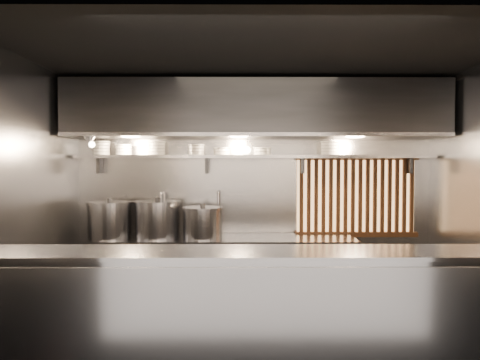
{
  "coord_description": "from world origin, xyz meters",
  "views": [
    {
      "loc": [
        -0.22,
        -4.49,
        1.79
      ],
      "look_at": [
        -0.19,
        0.55,
        1.62
      ],
      "focal_mm": 35.0,
      "sensor_mm": 36.0,
      "label": 1
    }
  ],
  "objects_px": {
    "stock_pot_left": "(110,220)",
    "stock_pot_mid": "(157,219)",
    "heat_lamp": "(90,140)",
    "stock_pot_right": "(203,222)",
    "pendant_bulb": "(247,150)"
  },
  "relations": [
    {
      "from": "pendant_bulb",
      "to": "stock_pot_right",
      "type": "xyz_separation_m",
      "value": [
        -0.53,
        -0.11,
        -0.87
      ]
    },
    {
      "from": "pendant_bulb",
      "to": "stock_pot_mid",
      "type": "xyz_separation_m",
      "value": [
        -1.08,
        -0.06,
        -0.84
      ]
    },
    {
      "from": "stock_pot_left",
      "to": "heat_lamp",
      "type": "bearing_deg",
      "value": -120.13
    },
    {
      "from": "pendant_bulb",
      "to": "stock_pot_left",
      "type": "height_order",
      "value": "pendant_bulb"
    },
    {
      "from": "stock_pot_mid",
      "to": "stock_pot_right",
      "type": "xyz_separation_m",
      "value": [
        0.55,
        -0.06,
        -0.03
      ]
    },
    {
      "from": "pendant_bulb",
      "to": "stock_pot_left",
      "type": "distance_m",
      "value": 1.85
    },
    {
      "from": "stock_pot_mid",
      "to": "stock_pot_right",
      "type": "distance_m",
      "value": 0.56
    },
    {
      "from": "heat_lamp",
      "to": "stock_pot_mid",
      "type": "distance_m",
      "value": 1.22
    },
    {
      "from": "heat_lamp",
      "to": "stock_pot_left",
      "type": "bearing_deg",
      "value": 59.87
    },
    {
      "from": "heat_lamp",
      "to": "pendant_bulb",
      "type": "distance_m",
      "value": 1.83
    },
    {
      "from": "heat_lamp",
      "to": "stock_pot_mid",
      "type": "bearing_deg",
      "value": 22.36
    },
    {
      "from": "stock_pot_left",
      "to": "stock_pot_mid",
      "type": "xyz_separation_m",
      "value": [
        0.57,
        0.04,
        0.0
      ]
    },
    {
      "from": "stock_pot_left",
      "to": "stock_pot_right",
      "type": "height_order",
      "value": "stock_pot_left"
    },
    {
      "from": "stock_pot_left",
      "to": "stock_pot_mid",
      "type": "relative_size",
      "value": 1.0
    },
    {
      "from": "heat_lamp",
      "to": "stock_pot_right",
      "type": "bearing_deg",
      "value": 10.58
    }
  ]
}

